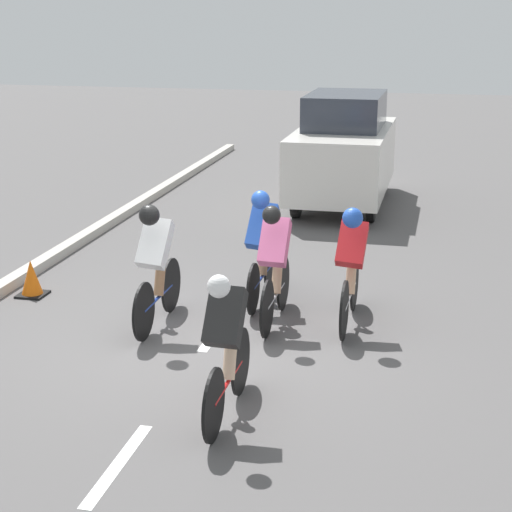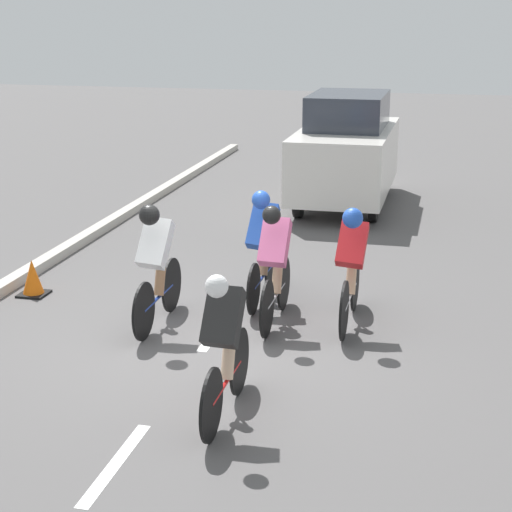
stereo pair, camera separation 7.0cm
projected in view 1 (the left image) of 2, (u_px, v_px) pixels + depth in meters
The scene contains 11 objects.
ground_plane at pixel (210, 340), 9.88m from camera, with size 60.00×60.00×0.00m, color #565454.
lane_stripe_near at pixel (118, 464), 7.21m from camera, with size 0.12×1.40×0.01m, color white.
lane_stripe_mid at pixel (218, 330), 10.20m from camera, with size 0.12×1.40×0.01m, color white.
lane_stripe_far at pixel (273, 256), 13.20m from camera, with size 0.12×1.40×0.01m, color white.
cyclist_blue at pixel (262, 242), 10.89m from camera, with size 0.37×1.66×1.54m.
cyclist_red at pixel (351, 262), 10.10m from camera, with size 0.36×1.74×1.52m.
cyclist_white at pixel (156, 261), 10.05m from camera, with size 0.36×1.69×1.56m.
cyclist_pink at pixel (275, 262), 10.16m from camera, with size 0.33×1.67×1.53m.
cyclist_black at pixel (226, 342), 7.80m from camera, with size 0.33×1.67×1.49m.
support_car at pixel (343, 150), 16.35m from camera, with size 1.70×3.89×2.12m.
traffic_cone at pixel (31, 279), 11.35m from camera, with size 0.36×0.36×0.49m.
Camera 1 is at (-2.57, 8.86, 3.72)m, focal length 60.00 mm.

